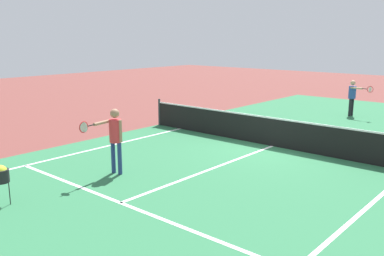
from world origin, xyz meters
TOP-DOWN VIEW (x-y plane):
  - ground_plane at (0.00, 0.00)m, footprint 60.00×60.00m
  - court_surface_inbounds at (0.00, 0.00)m, footprint 10.62×24.40m
  - line_sideline_left at (-4.11, -5.95)m, footprint 0.10×11.89m
  - line_service_near at (0.00, -6.40)m, footprint 8.22×0.10m
  - line_center_service at (0.00, -3.20)m, footprint 0.10×6.40m
  - net at (0.00, 0.00)m, footprint 10.60×0.09m
  - player_near at (-1.64, -5.19)m, footprint 0.41×1.24m
  - player_far at (-0.08, 7.14)m, footprint 1.16×0.62m
  - ball_hopper at (-1.83, -8.09)m, footprint 0.34×0.34m

SIDE VIEW (x-z plane):
  - ground_plane at x=0.00m, z-range 0.00..0.00m
  - court_surface_inbounds at x=0.00m, z-range 0.00..0.00m
  - line_sideline_left at x=-4.11m, z-range 0.00..0.01m
  - line_service_near at x=0.00m, z-range 0.00..0.01m
  - line_center_service at x=0.00m, z-range 0.00..0.01m
  - net at x=0.00m, z-range -0.04..1.03m
  - ball_hopper at x=-1.83m, z-range 0.24..1.11m
  - player_far at x=-0.08m, z-range 0.19..1.81m
  - player_near at x=-1.64m, z-range 0.22..1.94m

